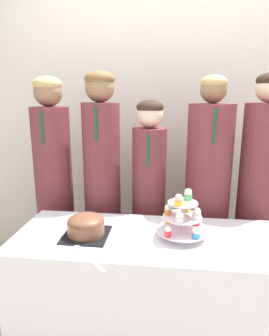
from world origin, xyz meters
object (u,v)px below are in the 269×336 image
at_px(student_0, 55,190).
at_px(student_2, 149,203).
at_px(student_3, 207,200).
at_px(student_4, 259,200).
at_px(student_1, 102,189).
at_px(cake_knife, 83,252).
at_px(cupcake_stand, 183,217).
at_px(round_cake, 86,225).

xyz_separation_m(student_0, student_2, (0.71, -0.00, -0.07)).
height_order(student_3, student_4, student_4).
xyz_separation_m(student_1, student_4, (1.11, 0.00, -0.03)).
bearing_deg(cake_knife, student_1, 142.81).
bearing_deg(student_3, cupcake_stand, -109.95).
xyz_separation_m(student_1, student_3, (0.75, 0.00, -0.05)).
bearing_deg(student_3, student_0, -180.00).
bearing_deg(cake_knife, round_cake, 148.67).
bearing_deg(student_1, student_0, 180.00).
bearing_deg(cupcake_stand, student_0, 150.98).
bearing_deg(cupcake_stand, cake_knife, -155.58).
relative_size(round_cake, student_0, 0.16).
bearing_deg(student_0, cake_knife, -59.63).
bearing_deg(cake_knife, student_2, 117.29).
height_order(cupcake_stand, student_3, student_3).
xyz_separation_m(cupcake_stand, student_4, (0.54, 0.52, -0.06)).
bearing_deg(student_2, student_0, 180.00).
bearing_deg(student_3, student_4, -0.00).
bearing_deg(student_1, cake_knife, -84.76).
xyz_separation_m(cake_knife, student_3, (0.68, 0.74, 0.04)).
bearing_deg(student_4, student_0, -180.00).
bearing_deg(student_1, student_2, -0.00).
bearing_deg(round_cake, student_4, 27.53).
relative_size(cake_knife, student_3, 0.15).
relative_size(student_3, student_4, 0.99).
relative_size(round_cake, student_4, 0.15).
distance_m(cupcake_stand, student_4, 0.75).
bearing_deg(student_0, student_4, 0.00).
distance_m(cake_knife, student_3, 1.01).
height_order(student_0, student_2, student_0).
distance_m(round_cake, cupcake_stand, 0.54).
xyz_separation_m(cupcake_stand, student_1, (-0.57, 0.52, -0.03)).
bearing_deg(student_2, cupcake_stand, -66.71).
distance_m(cupcake_stand, student_1, 0.77).
distance_m(cupcake_stand, student_0, 1.07).
relative_size(student_2, student_4, 0.90).
bearing_deg(student_4, student_1, -180.00).
xyz_separation_m(student_0, student_3, (1.12, 0.00, -0.03)).
xyz_separation_m(round_cake, student_4, (1.07, 0.56, -0.01)).
height_order(cupcake_stand, student_0, student_0).
distance_m(round_cake, student_4, 1.21).
xyz_separation_m(round_cake, student_3, (0.72, 0.56, -0.02)).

